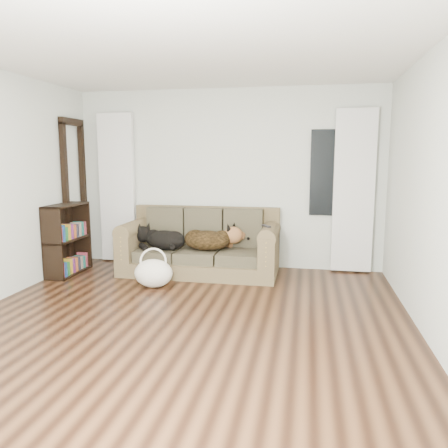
% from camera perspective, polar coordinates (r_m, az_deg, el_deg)
% --- Properties ---
extents(floor, '(5.00, 5.00, 0.00)m').
position_cam_1_polar(floor, '(4.34, -5.85, -13.27)').
color(floor, black).
rests_on(floor, ground).
extents(ceiling, '(5.00, 5.00, 0.00)m').
position_cam_1_polar(ceiling, '(4.14, -6.45, 22.37)').
color(ceiling, white).
rests_on(ceiling, ground).
extents(wall_back, '(4.50, 0.04, 2.60)m').
position_cam_1_polar(wall_back, '(6.46, 0.39, 5.90)').
color(wall_back, beige).
rests_on(wall_back, ground).
extents(wall_right, '(0.04, 5.00, 2.60)m').
position_cam_1_polar(wall_right, '(4.00, 26.44, 3.21)').
color(wall_right, beige).
rests_on(wall_right, ground).
extents(curtain_left, '(0.55, 0.08, 2.25)m').
position_cam_1_polar(curtain_left, '(6.91, -13.78, 4.59)').
color(curtain_left, white).
rests_on(curtain_left, ground).
extents(curtain_right, '(0.55, 0.08, 2.25)m').
position_cam_1_polar(curtain_right, '(6.31, 16.58, 4.10)').
color(curtain_right, white).
rests_on(curtain_right, ground).
extents(window_pane, '(0.50, 0.03, 1.20)m').
position_cam_1_polar(window_pane, '(6.32, 13.46, 6.51)').
color(window_pane, black).
rests_on(window_pane, wall_back).
extents(door_casing, '(0.07, 0.60, 2.10)m').
position_cam_1_polar(door_casing, '(6.82, -18.87, 3.48)').
color(door_casing, black).
rests_on(door_casing, ground).
extents(sofa, '(2.16, 0.93, 0.88)m').
position_cam_1_polar(sofa, '(6.11, -3.17, -2.31)').
color(sofa, brown).
rests_on(sofa, floor).
extents(dog_black_lab, '(0.76, 0.69, 0.27)m').
position_cam_1_polar(dog_black_lab, '(6.15, -8.04, -2.03)').
color(dog_black_lab, black).
rests_on(dog_black_lab, sofa).
extents(dog_shepherd, '(0.72, 0.55, 0.30)m').
position_cam_1_polar(dog_shepherd, '(6.03, -1.83, -2.07)').
color(dog_shepherd, black).
rests_on(dog_shepherd, sofa).
extents(tv_remote, '(0.13, 0.17, 0.02)m').
position_cam_1_polar(tv_remote, '(5.72, 5.53, -0.26)').
color(tv_remote, black).
rests_on(tv_remote, sofa).
extents(tote_bag, '(0.49, 0.38, 0.35)m').
position_cam_1_polar(tote_bag, '(5.58, -9.19, -6.55)').
color(tote_bag, white).
rests_on(tote_bag, floor).
extents(bookshelf, '(0.33, 0.80, 0.98)m').
position_cam_1_polar(bookshelf, '(6.45, -19.77, -1.79)').
color(bookshelf, black).
rests_on(bookshelf, floor).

